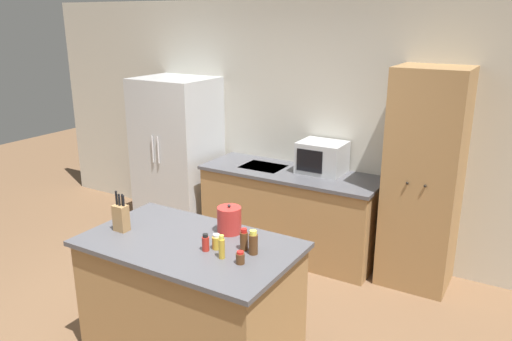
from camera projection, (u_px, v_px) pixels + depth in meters
The scene contains 15 objects.
wall_back at pixel (304, 127), 5.31m from camera, with size 7.20×0.06×2.60m.
refrigerator at pixel (178, 154), 5.81m from camera, with size 0.85×0.74×1.77m.
back_counter at pixel (290, 212), 5.26m from camera, with size 1.88×0.69×0.90m.
pantry_cabinet at pixel (423, 180), 4.49m from camera, with size 0.63×0.57×2.02m.
kitchen_island at pixel (191, 299), 3.63m from camera, with size 1.52×0.89×0.91m.
microwave at pixel (322, 157), 5.03m from camera, with size 0.46×0.38×0.32m.
knife_block at pixel (121, 217), 3.64m from camera, with size 0.10×0.08×0.30m.
spice_bottle_tall_dark at pixel (206, 243), 3.34m from camera, with size 0.05×0.05×0.12m.
spice_bottle_short_red at pixel (222, 248), 3.23m from camera, with size 0.04×0.04×0.16m.
spice_bottle_amber_oil at pixel (253, 243), 3.29m from camera, with size 0.06×0.06×0.17m.
spice_bottle_green_herb at pixel (244, 240), 3.35m from camera, with size 0.06×0.06×0.16m.
spice_bottle_pale_salt at pixel (216, 242), 3.37m from camera, with size 0.06×0.06×0.11m.
spice_bottle_orange_cap at pixel (240, 258), 3.18m from camera, with size 0.06×0.06×0.08m.
kettle at pixel (229, 220), 3.62m from camera, with size 0.18×0.18×0.22m.
fire_extinguisher at pixel (142, 198), 6.31m from camera, with size 0.14×0.14×0.50m.
Camera 1 is at (2.22, -2.41, 2.42)m, focal length 35.00 mm.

